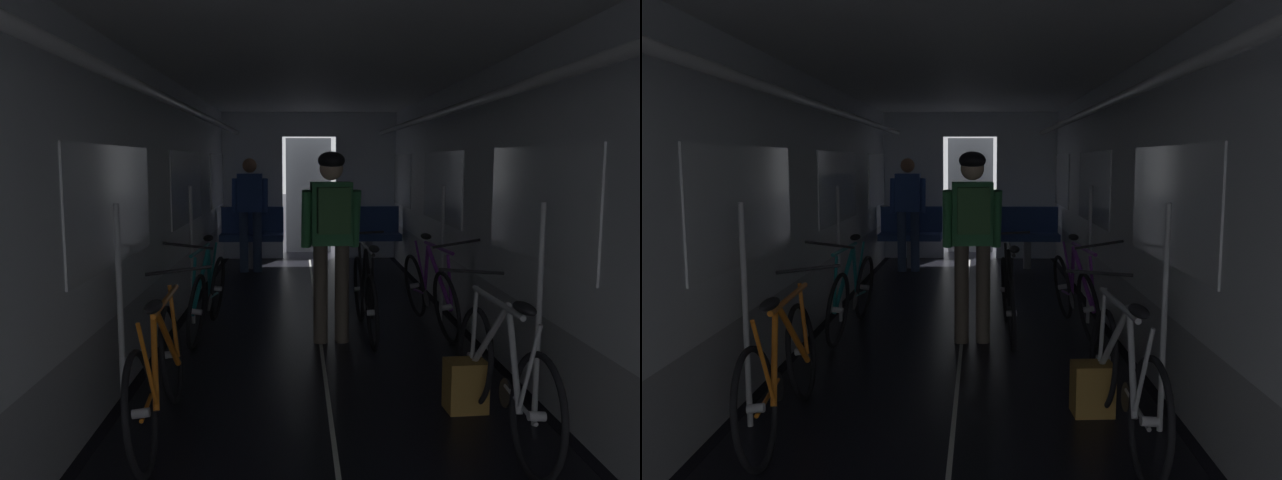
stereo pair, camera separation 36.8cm
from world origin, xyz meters
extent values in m
cube|color=black|center=(-1.41, 3.25, 0.00)|extent=(0.08, 11.50, 0.01)
cube|color=black|center=(1.41, 3.25, 0.00)|extent=(0.08, 11.50, 0.01)
cube|color=beige|center=(0.00, 3.25, 0.00)|extent=(0.03, 11.27, 0.00)
cube|color=#9EA0A5|center=(-1.51, 3.25, 0.30)|extent=(0.12, 11.50, 0.60)
cube|color=silver|center=(-1.51, 3.25, 1.53)|extent=(0.12, 11.50, 1.85)
cube|color=white|center=(-1.45, 2.67, 1.35)|extent=(0.02, 1.90, 0.80)
cube|color=white|center=(-1.45, 5.55, 1.35)|extent=(0.02, 1.90, 0.80)
cube|color=white|center=(-1.45, 8.42, 1.35)|extent=(0.02, 1.90, 0.80)
cube|color=yellow|center=(-1.45, 3.37, 1.35)|extent=(0.01, 0.20, 0.28)
cylinder|color=white|center=(-1.17, 3.25, 2.10)|extent=(0.07, 11.04, 0.07)
cylinder|color=#B7BABF|center=(-1.27, 2.10, 0.70)|extent=(0.04, 0.04, 1.40)
cylinder|color=#B7BABF|center=(-1.27, 4.70, 0.70)|extent=(0.04, 0.04, 1.40)
cube|color=#9EA0A5|center=(1.51, 3.25, 0.30)|extent=(0.12, 11.50, 0.60)
cube|color=silver|center=(1.51, 3.25, 1.53)|extent=(0.12, 11.50, 1.85)
cube|color=white|center=(1.45, 2.67, 1.35)|extent=(0.02, 1.90, 0.80)
cube|color=white|center=(1.45, 5.55, 1.35)|extent=(0.02, 1.90, 0.80)
cube|color=white|center=(1.45, 8.42, 1.35)|extent=(0.02, 1.90, 0.80)
cube|color=yellow|center=(1.45, 2.78, 1.35)|extent=(0.01, 0.20, 0.28)
cylinder|color=white|center=(1.17, 3.25, 2.10)|extent=(0.07, 11.04, 0.07)
cylinder|color=#B7BABF|center=(1.27, 2.10, 0.70)|extent=(0.04, 0.04, 1.40)
cylinder|color=#B7BABF|center=(1.27, 4.70, 0.70)|extent=(0.04, 0.04, 1.40)
cube|color=silver|center=(-0.95, 9.06, 1.23)|extent=(1.00, 0.12, 2.45)
cube|color=silver|center=(0.95, 9.06, 1.23)|extent=(1.00, 0.12, 2.45)
cube|color=silver|center=(0.00, 9.06, 2.25)|extent=(0.90, 0.12, 0.40)
cube|color=#4C4F54|center=(0.00, 9.76, 1.03)|extent=(0.81, 0.04, 2.05)
cube|color=white|center=(0.00, 3.25, 2.51)|extent=(3.14, 11.62, 0.12)
cylinder|color=gray|center=(-0.90, 8.00, 0.22)|extent=(0.12, 0.12, 0.44)
cube|color=#2D4784|center=(-0.90, 8.00, 0.49)|extent=(0.96, 0.44, 0.10)
cube|color=#2D4784|center=(-0.90, 8.19, 0.74)|extent=(0.96, 0.08, 0.40)
torus|color=gray|center=(-1.33, 8.22, 0.94)|extent=(0.14, 0.14, 0.02)
cylinder|color=gray|center=(0.90, 8.00, 0.22)|extent=(0.12, 0.12, 0.44)
cube|color=#2D4784|center=(0.90, 8.00, 0.49)|extent=(0.96, 0.44, 0.10)
cube|color=#2D4784|center=(0.90, 8.19, 0.74)|extent=(0.96, 0.08, 0.40)
torus|color=gray|center=(0.47, 8.22, 0.94)|extent=(0.14, 0.14, 0.02)
torus|color=black|center=(1.04, 4.92, 0.33)|extent=(0.19, 0.68, 0.67)
cylinder|color=#B2B2B7|center=(1.04, 4.92, 0.33)|extent=(0.10, 0.06, 0.06)
torus|color=black|center=(1.14, 3.90, 0.33)|extent=(0.19, 0.68, 0.67)
cylinder|color=#B2B2B7|center=(1.14, 3.90, 0.33)|extent=(0.10, 0.06, 0.06)
cylinder|color=purple|center=(1.14, 4.22, 0.55)|extent=(0.16, 0.53, 0.56)
cylinder|color=purple|center=(1.10, 4.63, 0.55)|extent=(0.08, 0.35, 0.55)
cylinder|color=purple|center=(1.16, 4.38, 0.81)|extent=(0.12, 0.82, 0.04)
cylinder|color=purple|center=(1.08, 4.85, 0.57)|extent=(0.11, 0.16, 0.49)
cylinder|color=purple|center=(1.06, 4.69, 0.31)|extent=(0.07, 0.45, 0.07)
cylinder|color=purple|center=(1.17, 3.94, 0.57)|extent=(0.09, 0.10, 0.49)
cylinder|color=black|center=(1.07, 4.47, 0.29)|extent=(0.05, 0.17, 0.17)
ellipsoid|color=black|center=(1.12, 4.81, 0.87)|extent=(0.12, 0.25, 0.07)
cylinder|color=black|center=(1.22, 3.92, 0.91)|extent=(0.44, 0.07, 0.08)
torus|color=black|center=(1.02, 1.45, 0.33)|extent=(0.11, 0.67, 0.67)
cylinder|color=#B2B2B7|center=(1.02, 1.45, 0.33)|extent=(0.10, 0.05, 0.06)
torus|color=black|center=(0.99, 2.47, 0.33)|extent=(0.11, 0.67, 0.67)
cylinder|color=#B2B2B7|center=(0.99, 2.47, 0.33)|extent=(0.10, 0.05, 0.06)
cylinder|color=#ADAFB5|center=(0.98, 2.15, 0.55)|extent=(0.10, 0.54, 0.56)
cylinder|color=#ADAFB5|center=(1.00, 1.74, 0.55)|extent=(0.06, 0.34, 0.55)
cylinder|color=#ADAFB5|center=(0.97, 2.00, 0.82)|extent=(0.07, 0.82, 0.04)
cylinder|color=#ADAFB5|center=(1.00, 1.52, 0.58)|extent=(0.06, 0.16, 0.49)
cylinder|color=#ADAFB5|center=(1.02, 1.67, 0.31)|extent=(0.04, 0.45, 0.07)
cylinder|color=#ADAFB5|center=(0.97, 2.44, 0.58)|extent=(0.06, 0.09, 0.49)
cylinder|color=black|center=(1.01, 1.90, 0.29)|extent=(0.03, 0.17, 0.17)
ellipsoid|color=black|center=(0.98, 1.57, 0.88)|extent=(0.10, 0.24, 0.07)
cylinder|color=black|center=(0.95, 2.46, 0.92)|extent=(0.44, 0.04, 0.05)
torus|color=black|center=(-1.03, 1.57, 0.33)|extent=(0.14, 0.67, 0.67)
cylinder|color=#B2B2B7|center=(-1.03, 1.57, 0.33)|extent=(0.10, 0.05, 0.06)
torus|color=black|center=(-1.07, 2.59, 0.33)|extent=(0.14, 0.67, 0.67)
cylinder|color=#B2B2B7|center=(-1.07, 2.59, 0.33)|extent=(0.10, 0.05, 0.06)
cylinder|color=orange|center=(-1.04, 2.27, 0.55)|extent=(0.08, 0.54, 0.56)
cylinder|color=orange|center=(-1.02, 1.86, 0.55)|extent=(0.11, 0.34, 0.55)
cylinder|color=orange|center=(-1.00, 2.12, 0.82)|extent=(0.07, 0.82, 0.04)
cylinder|color=orange|center=(-1.01, 1.64, 0.57)|extent=(0.07, 0.17, 0.49)
cylinder|color=orange|center=(-1.04, 1.79, 0.31)|extent=(0.05, 0.45, 0.07)
cylinder|color=orange|center=(-1.05, 2.56, 0.57)|extent=(0.08, 0.09, 0.49)
cylinder|color=black|center=(-1.06, 2.02, 0.29)|extent=(0.04, 0.17, 0.17)
ellipsoid|color=black|center=(-0.98, 1.69, 0.87)|extent=(0.11, 0.24, 0.07)
cylinder|color=black|center=(-1.01, 2.58, 0.91)|extent=(0.44, 0.04, 0.07)
torus|color=black|center=(-1.04, 4.83, 0.33)|extent=(0.14, 0.67, 0.67)
cylinder|color=#B2B2B7|center=(-1.04, 4.83, 0.33)|extent=(0.10, 0.05, 0.06)
torus|color=black|center=(-1.09, 3.81, 0.33)|extent=(0.14, 0.67, 0.67)
cylinder|color=#B2B2B7|center=(-1.09, 3.81, 0.33)|extent=(0.10, 0.05, 0.06)
cylinder|color=teal|center=(-1.10, 4.12, 0.55)|extent=(0.12, 0.54, 0.56)
cylinder|color=teal|center=(-1.08, 4.53, 0.55)|extent=(0.08, 0.35, 0.55)
cylinder|color=teal|center=(-1.12, 4.28, 0.82)|extent=(0.08, 0.82, 0.04)
cylinder|color=teal|center=(-1.07, 4.76, 0.57)|extent=(0.08, 0.16, 0.49)
cylinder|color=teal|center=(-1.05, 4.60, 0.31)|extent=(0.05, 0.45, 0.07)
cylinder|color=teal|center=(-1.12, 3.84, 0.57)|extent=(0.08, 0.09, 0.49)
cylinder|color=black|center=(-1.06, 4.38, 0.29)|extent=(0.04, 0.17, 0.17)
ellipsoid|color=black|center=(-1.10, 4.71, 0.88)|extent=(0.11, 0.24, 0.07)
cylinder|color=black|center=(-1.16, 3.82, 0.91)|extent=(0.44, 0.05, 0.07)
cylinder|color=brown|center=(0.00, 3.97, 0.45)|extent=(0.13, 0.13, 0.90)
cylinder|color=brown|center=(0.19, 3.99, 0.45)|extent=(0.13, 0.13, 0.90)
cube|color=#337F47|center=(0.10, 3.98, 1.18)|extent=(0.37, 0.24, 0.56)
cylinder|color=#337F47|center=(-0.13, 3.98, 1.13)|extent=(0.10, 0.20, 0.53)
cylinder|color=#337F47|center=(0.31, 4.01, 1.13)|extent=(0.10, 0.20, 0.53)
sphere|color=beige|center=(0.10, 3.98, 1.58)|extent=(0.21, 0.21, 0.21)
ellipsoid|color=black|center=(0.10, 3.98, 1.65)|extent=(0.26, 0.30, 0.16)
cube|color=#3D703D|center=(0.11, 3.81, 1.22)|extent=(0.29, 0.18, 0.40)
torus|color=black|center=(0.44, 3.72, 0.33)|extent=(0.08, 0.67, 0.67)
cylinder|color=#B2B2B7|center=(0.44, 3.72, 0.33)|extent=(0.09, 0.05, 0.05)
torus|color=black|center=(0.42, 4.74, 0.33)|extent=(0.08, 0.67, 0.67)
cylinder|color=#B2B2B7|center=(0.42, 4.74, 0.33)|extent=(0.09, 0.05, 0.05)
cylinder|color=black|center=(0.44, 4.42, 0.55)|extent=(0.06, 0.54, 0.56)
cylinder|color=black|center=(0.45, 4.01, 0.55)|extent=(0.07, 0.34, 0.55)
cylinder|color=black|center=(0.46, 4.27, 0.82)|extent=(0.05, 0.82, 0.04)
cylinder|color=black|center=(0.45, 3.79, 0.58)|extent=(0.05, 0.16, 0.49)
cylinder|color=black|center=(0.44, 3.94, 0.31)|extent=(0.03, 0.45, 0.07)
cylinder|color=black|center=(0.44, 4.71, 0.58)|extent=(0.05, 0.09, 0.49)
cylinder|color=black|center=(0.43, 4.17, 0.29)|extent=(0.02, 0.17, 0.17)
ellipsoid|color=black|center=(0.47, 3.84, 0.88)|extent=(0.10, 0.24, 0.06)
cylinder|color=black|center=(0.45, 4.73, 0.92)|extent=(0.44, 0.03, 0.05)
cylinder|color=#384C75|center=(-0.80, 7.70, 0.45)|extent=(0.13, 0.13, 0.90)
cylinder|color=#384C75|center=(-1.00, 7.70, 0.45)|extent=(0.13, 0.13, 0.90)
cube|color=#2D4C99|center=(-0.90, 7.70, 1.18)|extent=(0.36, 0.22, 0.56)
cylinder|color=#2D4C99|center=(-0.68, 7.68, 1.13)|extent=(0.09, 0.20, 0.53)
cylinder|color=#2D4C99|center=(-1.12, 7.68, 1.13)|extent=(0.09, 0.20, 0.53)
sphere|color=#9E7051|center=(-0.90, 7.70, 1.58)|extent=(0.21, 0.21, 0.21)
cube|color=olive|center=(0.90, 2.35, 0.17)|extent=(0.27, 0.22, 0.34)
camera|label=1|loc=(-0.21, -1.64, 1.65)|focal=35.48mm
camera|label=2|loc=(0.16, -1.64, 1.65)|focal=35.48mm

